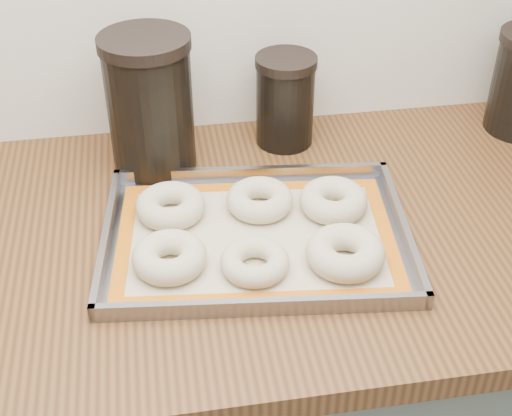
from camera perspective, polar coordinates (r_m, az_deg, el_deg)
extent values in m
cube|color=#556055|center=(1.49, 8.97, -14.83)|extent=(3.00, 0.65, 0.86)
cube|color=brown|center=(1.18, 11.00, -0.99)|extent=(3.06, 0.68, 0.04)
cube|color=gray|center=(1.09, 0.00, -2.46)|extent=(0.49, 0.38, 0.00)
cube|color=gray|center=(1.21, -0.40, 2.77)|extent=(0.46, 0.06, 0.02)
cube|color=gray|center=(0.96, 0.51, -7.89)|extent=(0.46, 0.06, 0.02)
cube|color=gray|center=(1.09, -11.87, -2.29)|extent=(0.05, 0.33, 0.02)
cube|color=gray|center=(1.11, 11.67, -1.52)|extent=(0.05, 0.33, 0.02)
cube|color=#C6B793|center=(1.08, 0.00, -2.35)|extent=(0.45, 0.33, 0.00)
cube|color=#C4610D|center=(1.19, -0.34, 1.74)|extent=(0.42, 0.07, 0.00)
cube|color=#C4610D|center=(0.98, 0.42, -7.18)|extent=(0.42, 0.07, 0.00)
cube|color=#C4610D|center=(1.09, -10.48, -2.60)|extent=(0.05, 0.25, 0.00)
cube|color=#C4610D|center=(1.11, 10.32, -1.92)|extent=(0.05, 0.25, 0.00)
torus|color=beige|center=(1.03, -6.94, -3.92)|extent=(0.12, 0.12, 0.04)
torus|color=beige|center=(1.02, -0.10, -4.34)|extent=(0.12, 0.12, 0.03)
torus|color=beige|center=(1.03, 7.16, -3.56)|extent=(0.13, 0.13, 0.04)
torus|color=beige|center=(1.13, -6.86, 0.17)|extent=(0.11, 0.11, 0.04)
torus|color=beige|center=(1.13, 0.29, 0.67)|extent=(0.13, 0.13, 0.04)
torus|color=beige|center=(1.13, 6.21, 0.61)|extent=(0.12, 0.12, 0.04)
cylinder|color=black|center=(1.21, -8.44, 7.80)|extent=(0.14, 0.14, 0.22)
cylinder|color=black|center=(1.16, -8.96, 12.98)|extent=(0.15, 0.15, 0.02)
cylinder|color=black|center=(1.29, 2.33, 8.26)|extent=(0.10, 0.10, 0.15)
cylinder|color=black|center=(1.25, 2.43, 11.62)|extent=(0.11, 0.11, 0.02)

